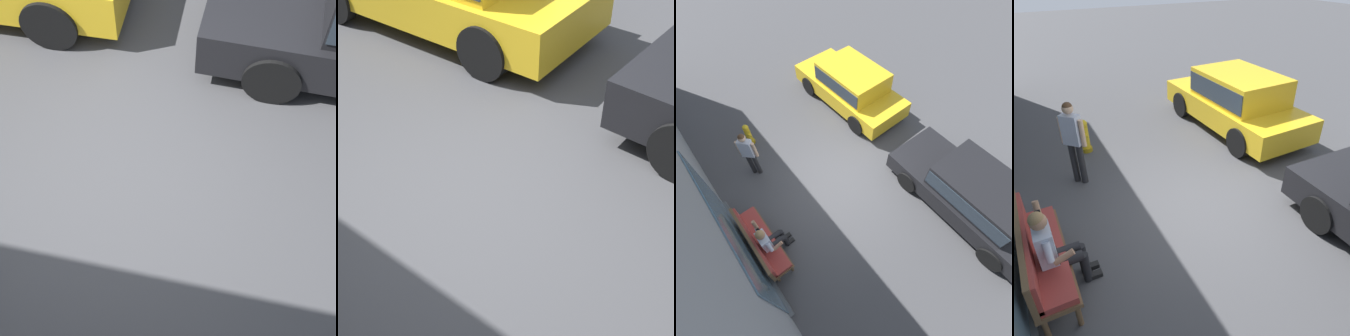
# 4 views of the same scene
# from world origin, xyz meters

# --- Properties ---
(ground_plane) EXTENTS (60.00, 60.00, 0.00)m
(ground_plane) POSITION_xyz_m (0.00, 0.00, 0.00)
(ground_plane) COLOR #424244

